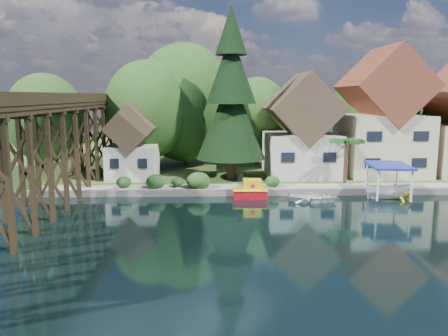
{
  "coord_description": "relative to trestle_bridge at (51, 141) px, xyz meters",
  "views": [
    {
      "loc": [
        -2.79,
        -31.02,
        9.09
      ],
      "look_at": [
        -1.69,
        6.0,
        2.92
      ],
      "focal_mm": 35.0,
      "sensor_mm": 36.0,
      "label": 1
    }
  ],
  "objects": [
    {
      "name": "bank",
      "position": [
        16.0,
        28.83,
        -5.1
      ],
      "size": [
        140.0,
        52.0,
        0.5
      ],
      "primitive_type": "cube",
      "color": "#2E4C1E",
      "rests_on": "ground"
    },
    {
      "name": "ground",
      "position": [
        16.0,
        -5.17,
        -5.35
      ],
      "size": [
        140.0,
        140.0,
        0.0
      ],
      "primitive_type": "plane",
      "color": "black",
      "rests_on": "ground"
    },
    {
      "name": "boat_yellow",
      "position": [
        29.78,
        1.26,
        -4.62
      ],
      "size": [
        2.97,
        2.64,
        1.45
      ],
      "primitive_type": "imported",
      "rotation": [
        0.0,
        0.0,
        1.47
      ],
      "color": "yellow",
      "rests_on": "ground"
    },
    {
      "name": "house_center",
      "position": [
        32.0,
        11.33,
        1.07
      ],
      "size": [
        8.65,
        9.18,
        13.89
      ],
      "color": "beige",
      "rests_on": "bank"
    },
    {
      "name": "palm_tree",
      "position": [
        26.42,
        5.74,
        -0.78
      ],
      "size": [
        4.06,
        4.06,
        4.66
      ],
      "color": "#382314",
      "rests_on": "bank"
    },
    {
      "name": "shrubs",
      "position": [
        11.4,
        4.09,
        -4.12
      ],
      "size": [
        15.76,
        2.47,
        1.7
      ],
      "color": "#153A14",
      "rests_on": "bank"
    },
    {
      "name": "boat_white_a",
      "position": [
        22.0,
        0.58,
        -4.92
      ],
      "size": [
        4.71,
        3.79,
        0.87
      ],
      "primitive_type": "imported",
      "rotation": [
        0.0,
        0.0,
        1.36
      ],
      "color": "white",
      "rests_on": "ground"
    },
    {
      "name": "boat_canopy",
      "position": [
        28.8,
        1.13,
        -4.01
      ],
      "size": [
        4.08,
        5.24,
        3.12
      ],
      "color": "white",
      "rests_on": "ground"
    },
    {
      "name": "bg_trees",
      "position": [
        17.0,
        16.08,
        1.94
      ],
      "size": [
        49.9,
        13.3,
        10.57
      ],
      "color": "#382314",
      "rests_on": "bank"
    },
    {
      "name": "conifer",
      "position": [
        15.26,
        8.62,
        3.54
      ],
      "size": [
        7.07,
        7.07,
        17.41
      ],
      "color": "#382314",
      "rests_on": "bank"
    },
    {
      "name": "shed",
      "position": [
        5.0,
        9.33,
        -1.52
      ],
      "size": [
        5.09,
        5.4,
        7.85
      ],
      "color": "beige",
      "rests_on": "bank"
    },
    {
      "name": "house_left",
      "position": [
        23.0,
        10.83,
        -0.21
      ],
      "size": [
        7.64,
        8.64,
        11.02
      ],
      "color": "beige",
      "rests_on": "bank"
    },
    {
      "name": "trestle_bridge",
      "position": [
        0.0,
        0.0,
        0.0
      ],
      "size": [
        4.12,
        44.18,
        9.3
      ],
      "color": "black",
      "rests_on": "ground"
    },
    {
      "name": "promenade",
      "position": [
        22.0,
        4.13,
        -4.82
      ],
      "size": [
        50.0,
        2.6,
        0.06
      ],
      "primitive_type": "cube",
      "color": "gray",
      "rests_on": "bank"
    },
    {
      "name": "seawall",
      "position": [
        20.0,
        2.83,
        -5.04
      ],
      "size": [
        60.0,
        0.4,
        0.62
      ],
      "primitive_type": "cube",
      "color": "slate",
      "rests_on": "ground"
    },
    {
      "name": "tugboat",
      "position": [
        16.73,
        2.0,
        -4.68
      ],
      "size": [
        3.13,
        1.78,
        2.24
      ],
      "color": "#B00B18",
      "rests_on": "ground"
    }
  ]
}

